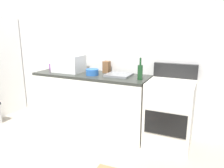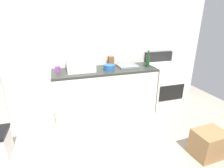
% 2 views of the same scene
% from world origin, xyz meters
% --- Properties ---
extents(ground_plane, '(6.00, 6.00, 0.00)m').
position_xyz_m(ground_plane, '(0.00, 0.00, 0.00)').
color(ground_plane, '#9E9384').
extents(wall_back, '(5.00, 0.10, 2.60)m').
position_xyz_m(wall_back, '(0.00, 1.55, 1.30)').
color(wall_back, silver).
rests_on(wall_back, ground_plane).
extents(kitchen_counter, '(1.80, 0.60, 0.90)m').
position_xyz_m(kitchen_counter, '(0.30, 1.20, 0.45)').
color(kitchen_counter, silver).
rests_on(kitchen_counter, ground_plane).
extents(stove_oven, '(0.60, 0.61, 1.10)m').
position_xyz_m(stove_oven, '(1.52, 1.21, 0.47)').
color(stove_oven, silver).
rests_on(stove_oven, ground_plane).
extents(microwave, '(0.46, 0.34, 0.27)m').
position_xyz_m(microwave, '(-0.11, 1.21, 1.04)').
color(microwave, white).
rests_on(microwave, kitchen_counter).
extents(sink_basin, '(0.36, 0.32, 0.03)m').
position_xyz_m(sink_basin, '(0.75, 1.24, 0.92)').
color(sink_basin, slate).
rests_on(sink_basin, kitchen_counter).
extents(wine_bottle, '(0.07, 0.07, 0.30)m').
position_xyz_m(wine_bottle, '(1.10, 1.14, 1.01)').
color(wine_bottle, '#193F1E').
rests_on(wine_bottle, kitchen_counter).
extents(coffee_mug, '(0.08, 0.08, 0.10)m').
position_xyz_m(coffee_mug, '(-0.49, 1.24, 0.95)').
color(coffee_mug, purple).
rests_on(coffee_mug, kitchen_counter).
extents(knife_block, '(0.10, 0.10, 0.18)m').
position_xyz_m(knife_block, '(0.47, 1.40, 0.99)').
color(knife_block, brown).
rests_on(knife_block, kitchen_counter).
extents(mixing_bowl, '(0.19, 0.19, 0.09)m').
position_xyz_m(mixing_bowl, '(0.36, 1.13, 0.95)').
color(mixing_bowl, '#2659A5').
rests_on(mixing_bowl, kitchen_counter).
extents(cardboard_box_small, '(0.41, 0.33, 0.36)m').
position_xyz_m(cardboard_box_small, '(1.33, -0.24, 0.18)').
color(cardboard_box_small, olive).
rests_on(cardboard_box_small, ground_plane).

